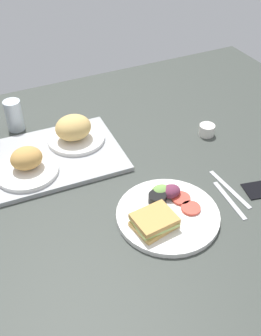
{
  "coord_description": "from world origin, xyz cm",
  "views": [
    {
      "loc": [
        -39.23,
        -83.81,
        83.28
      ],
      "look_at": [
        2.0,
        3.0,
        4.0
      ],
      "focal_mm": 42.7,
      "sensor_mm": 36.0,
      "label": 1
    }
  ],
  "objects": [
    {
      "name": "bread_plate_near",
      "position": [
        -26.9,
        18.27,
        4.43
      ],
      "size": [
        20.13,
        20.13,
        8.27
      ],
      "color": "white",
      "rests_on": "serving_tray"
    },
    {
      "name": "fork",
      "position": [
        24.22,
        -19.04,
        0.25
      ],
      "size": [
        2.78,
        17.06,
        0.5
      ],
      "primitive_type": "cube",
      "rotation": [
        0.0,
        0.0,
        1.49
      ],
      "color": "#B7B7BC",
      "rests_on": "ground_plane"
    },
    {
      "name": "ground_plane",
      "position": [
        0.0,
        0.0,
        -1.5
      ],
      "size": [
        190.0,
        150.0,
        3.0
      ],
      "primitive_type": "cube",
      "color": "#383D38"
    },
    {
      "name": "drinking_glass",
      "position": [
        -24.28,
        46.31,
        5.8
      ],
      "size": [
        6.16,
        6.16,
        11.61
      ],
      "primitive_type": "cylinder",
      "color": "silver",
      "rests_on": "ground_plane"
    },
    {
      "name": "plate_with_salad",
      "position": [
        3.57,
        -16.63,
        1.67
      ],
      "size": [
        29.43,
        29.43,
        5.4
      ],
      "color": "white",
      "rests_on": "ground_plane"
    },
    {
      "name": "bread_plate_far",
      "position": [
        -7.79,
        27.62,
        5.6
      ],
      "size": [
        20.06,
        20.06,
        9.88
      ],
      "color": "white",
      "rests_on": "serving_tray"
    },
    {
      "name": "knife",
      "position": [
        27.22,
        -15.04,
        0.25
      ],
      "size": [
        2.2,
        19.04,
        0.5
      ],
      "primitive_type": "cube",
      "rotation": [
        0.0,
        0.0,
        1.61
      ],
      "color": "#B7B7BC",
      "rests_on": "ground_plane"
    },
    {
      "name": "espresso_cup",
      "position": [
        37.31,
        12.89,
        2.0
      ],
      "size": [
        5.6,
        5.6,
        4.0
      ],
      "primitive_type": "cylinder",
      "color": "silver",
      "rests_on": "ground_plane"
    },
    {
      "name": "serving_tray",
      "position": [
        -17.28,
        22.89,
        0.8
      ],
      "size": [
        46.26,
        34.74,
        1.6
      ],
      "primitive_type": "cube",
      "rotation": [
        0.0,
        0.0,
        -0.04
      ],
      "color": "#9EA0A3",
      "rests_on": "ground_plane"
    }
  ]
}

